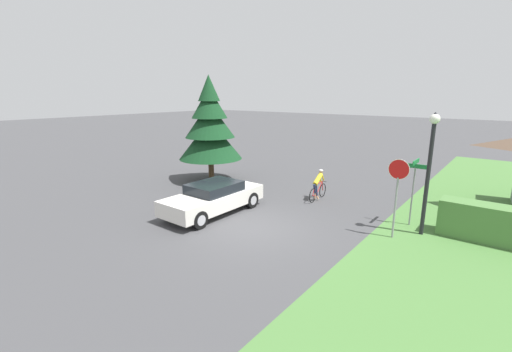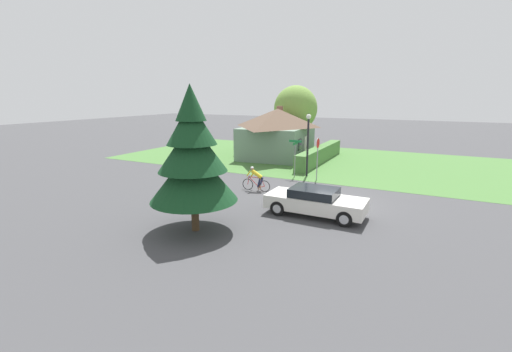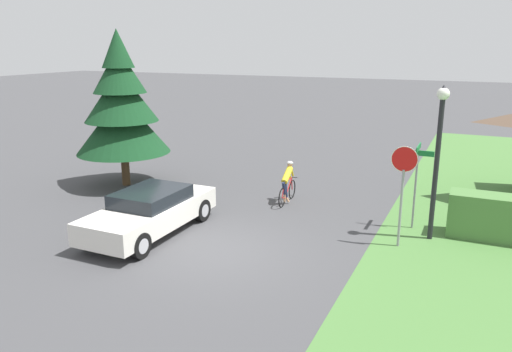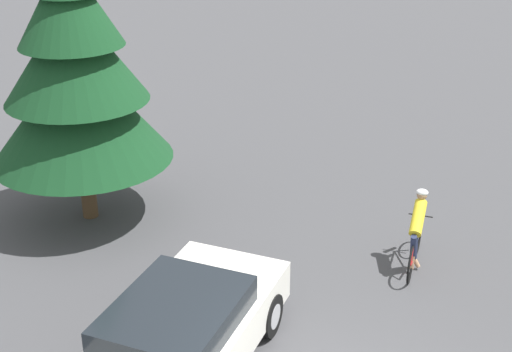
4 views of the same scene
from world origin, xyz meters
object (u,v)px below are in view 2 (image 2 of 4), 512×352
at_px(cottage_house, 277,132).
at_px(cyclist, 256,179).
at_px(street_name_sign, 295,151).
at_px(conifer_tall_near, 193,157).
at_px(sedan_left_lane, 315,202).
at_px(deciduous_tree_right, 296,109).
at_px(stop_sign, 318,151).
at_px(street_lamp, 308,137).

height_order(cottage_house, cyclist, cottage_house).
distance_m(street_name_sign, conifer_tall_near, 11.07).
bearing_deg(sedan_left_lane, conifer_tall_near, 46.33).
height_order(conifer_tall_near, deciduous_tree_right, deciduous_tree_right).
bearing_deg(deciduous_tree_right, cottage_house, -176.80).
bearing_deg(conifer_tall_near, stop_sign, -9.94).
bearing_deg(cottage_house, stop_sign, -145.64).
relative_size(conifer_tall_near, deciduous_tree_right, 0.91).
xyz_separation_m(sedan_left_lane, conifer_tall_near, (-4.04, 3.91, 2.44)).
height_order(street_lamp, street_name_sign, street_lamp).
height_order(cottage_house, deciduous_tree_right, deciduous_tree_right).
height_order(street_lamp, conifer_tall_near, conifer_tall_near).
relative_size(street_lamp, conifer_tall_near, 0.73).
bearing_deg(street_name_sign, cyclist, 169.96).
bearing_deg(deciduous_tree_right, cyclist, -166.89).
height_order(sedan_left_lane, deciduous_tree_right, deciduous_tree_right).
height_order(street_name_sign, deciduous_tree_right, deciduous_tree_right).
xyz_separation_m(sedan_left_lane, street_lamp, (7.54, 2.95, 2.11)).
bearing_deg(conifer_tall_near, street_lamp, -4.73).
bearing_deg(deciduous_tree_right, conifer_tall_near, -169.33).
distance_m(stop_sign, street_name_sign, 1.65).
height_order(stop_sign, street_lamp, street_lamp).
relative_size(cottage_house, sedan_left_lane, 1.91).
distance_m(sedan_left_lane, cyclist, 5.11).
distance_m(stop_sign, conifer_tall_near, 11.06).
bearing_deg(street_lamp, sedan_left_lane, -158.63).
height_order(sedan_left_lane, conifer_tall_near, conifer_tall_near).
bearing_deg(cottage_house, deciduous_tree_right, -2.25).
xyz_separation_m(conifer_tall_near, deciduous_tree_right, (23.42, 4.41, 1.08)).
height_order(cyclist, conifer_tall_near, conifer_tall_near).
xyz_separation_m(street_lamp, conifer_tall_near, (-11.57, 0.96, 0.34)).
height_order(cyclist, deciduous_tree_right, deciduous_tree_right).
xyz_separation_m(street_lamp, street_name_sign, (-0.58, 0.69, -0.99)).
relative_size(cyclist, stop_sign, 0.63).
bearing_deg(conifer_tall_near, deciduous_tree_right, 10.67).
xyz_separation_m(cottage_house, stop_sign, (-7.21, -6.01, -0.28)).
xyz_separation_m(stop_sign, street_lamp, (0.74, 0.94, 0.79)).
xyz_separation_m(cyclist, street_lamp, (4.94, -1.46, 2.07)).
distance_m(sedan_left_lane, street_lamp, 8.36).
bearing_deg(conifer_tall_near, street_name_sign, -1.41).
relative_size(sedan_left_lane, street_lamp, 1.06).
distance_m(cyclist, stop_sign, 5.01).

